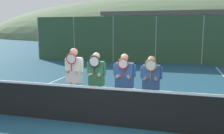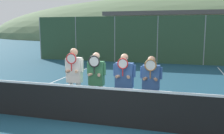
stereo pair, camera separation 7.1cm
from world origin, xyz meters
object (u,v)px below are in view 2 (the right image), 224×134
player_rightmost (151,82)px  player_center_right (124,80)px  car_left_of_center (170,48)px  player_leftmost (74,75)px  car_far_left (104,47)px  player_center_left (96,78)px

player_rightmost → player_center_right: bearing=-174.5°
car_left_of_center → player_leftmost: bearing=-98.2°
player_rightmost → car_far_left: size_ratio=0.36×
player_rightmost → player_center_left: bearing=-178.7°
car_far_left → player_rightmost: bearing=-67.2°
player_leftmost → player_rightmost: player_leftmost is taller
car_far_left → car_left_of_center: (5.34, -0.08, 0.02)m
player_rightmost → car_far_left: bearing=112.8°
car_left_of_center → player_center_left: bearing=-95.5°
car_left_of_center → car_far_left: bearing=179.2°
player_center_left → player_leftmost: bearing=-175.5°
player_rightmost → car_left_of_center: (-0.24, 13.19, -0.08)m
player_leftmost → car_far_left: bearing=104.4°
player_leftmost → car_left_of_center: (1.90, 13.28, -0.18)m
player_center_left → car_far_left: car_far_left is taller
player_leftmost → car_left_of_center: player_leftmost is taller
car_left_of_center → player_rightmost: bearing=-89.0°
player_leftmost → player_center_right: player_leftmost is taller
player_center_right → car_left_of_center: size_ratio=0.37×
player_center_right → car_left_of_center: car_left_of_center is taller
player_center_left → car_left_of_center: 13.29m
player_rightmost → car_left_of_center: car_left_of_center is taller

